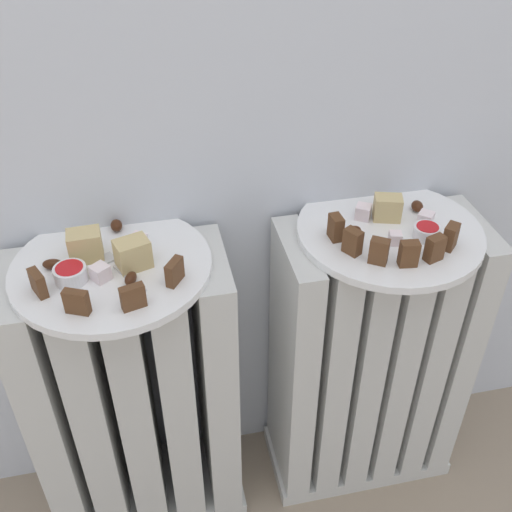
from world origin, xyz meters
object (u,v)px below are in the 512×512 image
at_px(jam_bowl_right, 427,231).
at_px(fork, 120,270).
at_px(radiator_right, 368,363).
at_px(radiator_left, 136,401).
at_px(jam_bowl_left, 70,273).
at_px(plate_right, 389,231).
at_px(plate_left, 112,267).

xyz_separation_m(jam_bowl_right, fork, (-0.45, 0.02, -0.01)).
bearing_deg(jam_bowl_right, fork, 177.99).
relative_size(radiator_right, jam_bowl_right, 14.11).
xyz_separation_m(radiator_left, jam_bowl_left, (-0.05, -0.03, 0.31)).
distance_m(radiator_right, plate_right, 0.29).
relative_size(jam_bowl_left, jam_bowl_right, 1.12).
height_order(radiator_left, jam_bowl_left, jam_bowl_left).
xyz_separation_m(plate_right, jam_bowl_right, (0.04, -0.03, 0.02)).
bearing_deg(plate_left, fork, -57.18).
bearing_deg(fork, radiator_left, 122.82).
distance_m(plate_right, jam_bowl_right, 0.06).
bearing_deg(jam_bowl_right, radiator_left, 175.79).
bearing_deg(plate_left, plate_right, 0.00).
distance_m(radiator_left, jam_bowl_right, 0.56).
bearing_deg(radiator_left, radiator_right, -0.00).
height_order(radiator_left, plate_left, plate_left).
height_order(radiator_right, fork, fork).
relative_size(plate_right, jam_bowl_left, 6.34).
height_order(radiator_left, plate_right, plate_right).
bearing_deg(plate_left, radiator_left, -63.43).
bearing_deg(jam_bowl_left, jam_bowl_right, -0.85).
height_order(plate_left, fork, fork).
relative_size(plate_right, jam_bowl_right, 7.12).
relative_size(radiator_left, radiator_right, 1.00).
bearing_deg(plate_right, plate_left, 180.00).
distance_m(radiator_left, fork, 0.30).
bearing_deg(radiator_right, fork, -177.44).
xyz_separation_m(radiator_left, radiator_right, (0.42, -0.00, 0.00)).
height_order(plate_left, jam_bowl_right, jam_bowl_right).
distance_m(jam_bowl_right, fork, 0.45).
height_order(plate_left, plate_right, same).
distance_m(jam_bowl_left, fork, 0.07).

